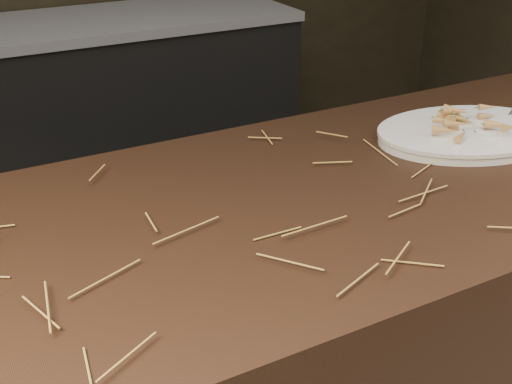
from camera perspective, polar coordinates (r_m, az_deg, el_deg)
back_counter at (r=2.99m, az=-14.30°, el=6.74°), size 1.82×0.62×0.84m
straw_bedding at (r=1.06m, az=-6.03°, el=-2.44°), size 1.40×0.60×0.02m
serving_platter at (r=1.45m, az=18.39°, el=4.87°), size 0.46×0.36×0.02m
roasted_veg_heap at (r=1.44m, az=18.58°, el=6.09°), size 0.23×0.19×0.04m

